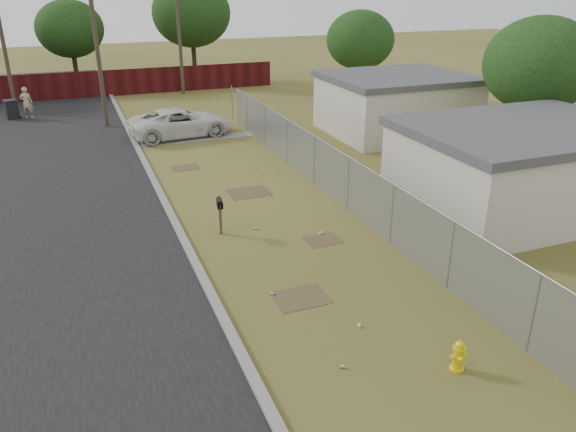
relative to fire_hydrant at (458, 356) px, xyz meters
name	(u,v)px	position (x,y,z in m)	size (l,w,h in m)	color
ground	(267,222)	(-1.22, 8.95, -0.36)	(120.00, 120.00, 0.00)	olive
street	(56,174)	(-7.98, 17.00, -0.34)	(15.10, 60.00, 0.12)	black
chainlink_fence	(336,180)	(1.90, 9.98, 0.44)	(0.10, 27.06, 2.02)	gray
privacy_fence	(64,86)	(-7.22, 33.95, 0.54)	(30.00, 0.12, 1.80)	#410D11
utility_poles	(96,32)	(-4.88, 29.62, 4.34)	(12.60, 8.24, 9.00)	#44382D
houses	(450,131)	(8.48, 12.08, 1.20)	(9.30, 17.24, 3.10)	beige
horizon_trees	(163,27)	(-0.38, 32.51, 4.27)	(33.32, 31.94, 7.78)	#322516
fire_hydrant	(458,356)	(0.00, 0.00, 0.00)	(0.35, 0.36, 0.77)	#DBBC0B
mailbox	(220,206)	(-2.94, 8.65, 0.62)	(0.26, 0.54, 1.24)	brown
pickup_truck	(181,123)	(-1.70, 21.29, 0.38)	(2.46, 5.34, 1.48)	silver
pedestrian	(27,103)	(-9.39, 28.67, 0.58)	(0.68, 0.45, 1.87)	tan
trash_bin	(12,109)	(-10.29, 28.92, 0.22)	(0.91, 0.90, 1.13)	black
scattered_litter	(294,256)	(-1.31, 6.18, -0.32)	(2.93, 12.76, 0.07)	silver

